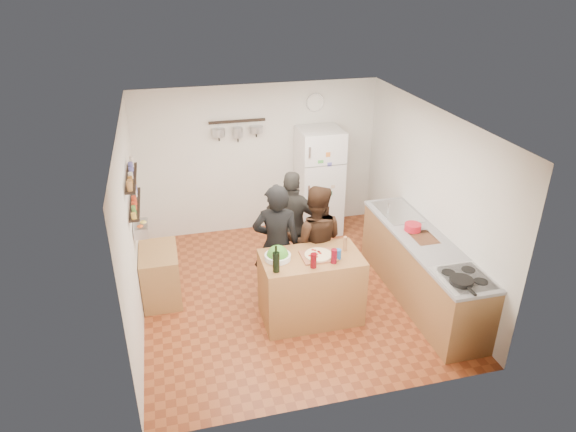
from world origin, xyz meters
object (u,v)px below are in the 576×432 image
object	(u,v)px
wine_bottle	(276,262)
fridge	(319,181)
salt_canister	(338,254)
wall_clock	(315,103)
side_table	(161,275)
counter_run	(421,269)
pepper_mill	(345,245)
person_back	(293,226)
person_center	(315,242)
person_left	(277,245)
skillet	(461,281)
salad_bowl	(278,257)
prep_island	(311,287)
red_bowl	(413,227)

from	to	relation	value
wine_bottle	fridge	size ratio (longest dim) A/B	0.14
salt_canister	wall_clock	distance (m)	3.09
fridge	side_table	xyz separation A→B (m)	(-2.69, -1.44, -0.54)
wine_bottle	counter_run	xyz separation A→B (m)	(2.08, 0.28, -0.59)
pepper_mill	person_back	xyz separation A→B (m)	(-0.43, 0.97, -0.17)
person_center	counter_run	distance (m)	1.49
side_table	counter_run	bearing A→B (deg)	-14.00
person_left	skillet	bearing A→B (deg)	154.38
person_center	wall_clock	distance (m)	2.61
salad_bowl	fridge	xyz separation A→B (m)	(1.25, 2.31, -0.04)
wall_clock	salt_canister	bearing A→B (deg)	-100.60
prep_island	person_back	world-z (taller)	person_back
salad_bowl	side_table	bearing A→B (deg)	148.97
person_back	counter_run	bearing A→B (deg)	171.74
salad_bowl	wall_clock	bearing A→B (deg)	64.74
wine_bottle	person_left	distance (m)	0.74
wine_bottle	counter_run	world-z (taller)	wine_bottle
wall_clock	side_table	size ratio (longest dim) A/B	0.37
wine_bottle	wall_clock	size ratio (longest dim) A/B	0.84
salt_canister	side_table	size ratio (longest dim) A/B	0.16
person_back	side_table	size ratio (longest dim) A/B	2.06
skillet	side_table	world-z (taller)	skillet
wine_bottle	salt_canister	size ratio (longest dim) A/B	1.99
person_left	person_center	size ratio (longest dim) A/B	1.06
fridge	person_left	bearing A→B (deg)	-121.68
prep_island	wall_clock	bearing A→B (deg)	72.94
person_center	salt_canister	bearing A→B (deg)	116.81
person_left	wall_clock	xyz separation A→B (m)	(1.16, 2.21, 1.29)
skillet	red_bowl	world-z (taller)	red_bowl
counter_run	prep_island	bearing A→B (deg)	-177.78
red_bowl	wall_clock	distance (m)	2.73
pepper_mill	person_left	size ratio (longest dim) A/B	0.09
salt_canister	skillet	size ratio (longest dim) A/B	0.47
person_back	wall_clock	distance (m)	2.28
counter_run	side_table	bearing A→B (deg)	166.00
salad_bowl	person_back	world-z (taller)	person_back
prep_island	salad_bowl	distance (m)	0.65
skillet	salad_bowl	bearing A→B (deg)	151.41
pepper_mill	counter_run	xyz separation A→B (m)	(1.13, 0.01, -0.54)
person_back	skillet	distance (m)	2.48
salad_bowl	pepper_mill	world-z (taller)	pepper_mill
red_bowl	side_table	xyz separation A→B (m)	(-3.39, 0.59, -0.60)
pepper_mill	fridge	bearing A→B (deg)	80.76
pepper_mill	counter_run	distance (m)	1.25
skillet	wall_clock	world-z (taller)	wall_clock
prep_island	person_center	xyz separation A→B (m)	(0.21, 0.54, 0.35)
wine_bottle	side_table	xyz separation A→B (m)	(-1.36, 1.14, -0.67)
prep_island	side_table	bearing A→B (deg)	153.76
person_center	wall_clock	size ratio (longest dim) A/B	5.39
skillet	red_bowl	bearing A→B (deg)	87.82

